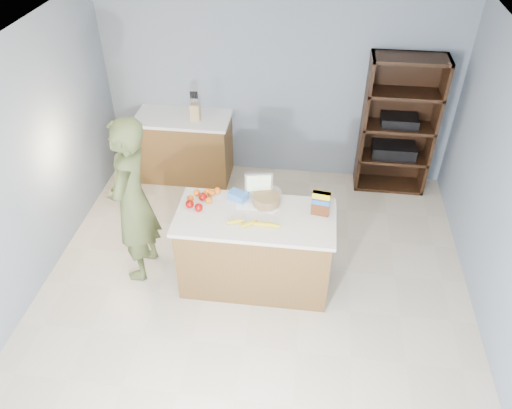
# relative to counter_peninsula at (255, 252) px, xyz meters

# --- Properties ---
(floor) EXTENTS (4.50, 5.00, 0.02)m
(floor) POSITION_rel_counter_peninsula_xyz_m (0.00, -0.30, -0.42)
(floor) COLOR beige
(floor) RESTS_ON ground
(walls) EXTENTS (4.52, 5.02, 2.51)m
(walls) POSITION_rel_counter_peninsula_xyz_m (0.00, -0.30, 1.24)
(walls) COLOR gray
(walls) RESTS_ON ground
(counter_peninsula) EXTENTS (1.56, 0.76, 0.90)m
(counter_peninsula) POSITION_rel_counter_peninsula_xyz_m (0.00, 0.00, 0.00)
(counter_peninsula) COLOR brown
(counter_peninsula) RESTS_ON ground
(back_cabinet) EXTENTS (1.24, 0.62, 0.90)m
(back_cabinet) POSITION_rel_counter_peninsula_xyz_m (-1.20, 1.90, 0.04)
(back_cabinet) COLOR brown
(back_cabinet) RESTS_ON ground
(shelving_unit) EXTENTS (0.90, 0.40, 1.80)m
(shelving_unit) POSITION_rel_counter_peninsula_xyz_m (1.55, 2.05, 0.45)
(shelving_unit) COLOR black
(shelving_unit) RESTS_ON ground
(person) EXTENTS (0.45, 0.68, 1.84)m
(person) POSITION_rel_counter_peninsula_xyz_m (-1.24, 0.04, 0.50)
(person) COLOR #4C572D
(person) RESTS_ON ground
(knife_block) EXTENTS (0.12, 0.10, 0.31)m
(knife_block) POSITION_rel_counter_peninsula_xyz_m (-1.01, 1.84, 0.60)
(knife_block) COLOR tan
(knife_block) RESTS_ON back_cabinet
(envelopes) EXTENTS (0.42, 0.20, 0.00)m
(envelopes) POSITION_rel_counter_peninsula_xyz_m (-0.00, 0.13, 0.49)
(envelopes) COLOR white
(envelopes) RESTS_ON counter_peninsula
(bananas) EXTENTS (0.54, 0.16, 0.04)m
(bananas) POSITION_rel_counter_peninsula_xyz_m (0.01, -0.15, 0.51)
(bananas) COLOR yellow
(bananas) RESTS_ON counter_peninsula
(apples) EXTENTS (0.18, 0.26, 0.08)m
(apples) POSITION_rel_counter_peninsula_xyz_m (-0.59, 0.08, 0.53)
(apples) COLOR #970805
(apples) RESTS_ON counter_peninsula
(oranges) EXTENTS (0.31, 0.24, 0.07)m
(oranges) POSITION_rel_counter_peninsula_xyz_m (-0.54, 0.23, 0.52)
(oranges) COLOR orange
(oranges) RESTS_ON counter_peninsula
(blue_carton) EXTENTS (0.21, 0.18, 0.08)m
(blue_carton) POSITION_rel_counter_peninsula_xyz_m (-0.21, 0.24, 0.52)
(blue_carton) COLOR blue
(blue_carton) RESTS_ON counter_peninsula
(salad_bowl) EXTENTS (0.30, 0.30, 0.13)m
(salad_bowl) POSITION_rel_counter_peninsula_xyz_m (0.08, 0.21, 0.54)
(salad_bowl) COLOR #267219
(salad_bowl) RESTS_ON counter_peninsula
(tv) EXTENTS (0.28, 0.12, 0.28)m
(tv) POSITION_rel_counter_peninsula_xyz_m (-0.01, 0.32, 0.64)
(tv) COLOR silver
(tv) RESTS_ON counter_peninsula
(cereal_box) EXTENTS (0.18, 0.09, 0.26)m
(cereal_box) POSITION_rel_counter_peninsula_xyz_m (0.62, 0.10, 0.64)
(cereal_box) COLOR #592B14
(cereal_box) RESTS_ON counter_peninsula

